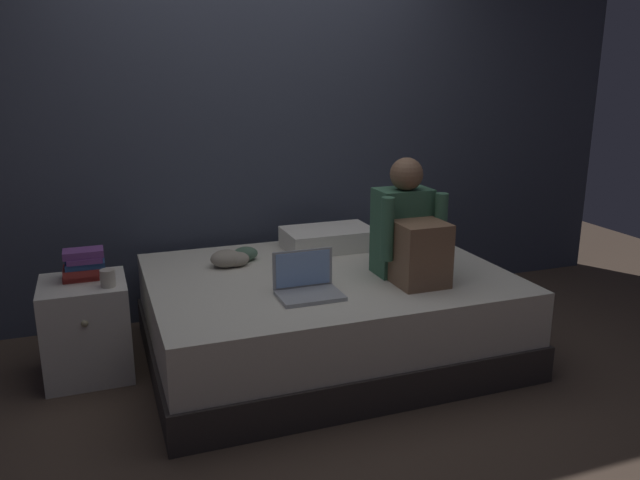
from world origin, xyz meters
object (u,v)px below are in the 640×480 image
(nightstand, at_px, (87,329))
(book_stack, at_px, (83,264))
(laptop, at_px, (307,284))
(pillow, at_px, (328,239))
(clothes_pile, at_px, (234,257))
(bed, at_px, (326,313))
(person_sitting, at_px, (410,233))
(mug, at_px, (108,278))

(nightstand, relative_size, book_stack, 2.44)
(laptop, xyz_separation_m, pillow, (0.41, 0.76, 0.01))
(book_stack, bearing_deg, pillow, 7.94)
(clothes_pile, bearing_deg, laptop, -69.14)
(book_stack, bearing_deg, laptop, -27.68)
(laptop, relative_size, pillow, 0.57)
(nightstand, distance_m, pillow, 1.53)
(bed, bearing_deg, person_sitting, -31.58)
(pillow, xyz_separation_m, mug, (-1.35, -0.37, 0.01))
(bed, xyz_separation_m, laptop, (-0.22, -0.31, 0.31))
(bed, relative_size, book_stack, 9.23)
(book_stack, bearing_deg, person_sitting, -16.16)
(bed, xyz_separation_m, book_stack, (-1.28, 0.25, 0.36))
(person_sitting, height_order, mug, person_sitting)
(laptop, relative_size, book_stack, 1.48)
(book_stack, height_order, clothes_pile, book_stack)
(laptop, bearing_deg, mug, 157.57)
(laptop, bearing_deg, pillow, 61.91)
(person_sitting, xyz_separation_m, book_stack, (-1.68, 0.49, -0.14))
(nightstand, distance_m, person_sitting, 1.81)
(pillow, height_order, book_stack, book_stack)
(person_sitting, bearing_deg, mug, 168.43)
(pillow, distance_m, book_stack, 1.48)
(nightstand, height_order, laptop, laptop)
(laptop, bearing_deg, book_stack, 152.32)
(laptop, distance_m, book_stack, 1.20)
(person_sitting, relative_size, pillow, 1.17)
(person_sitting, distance_m, pillow, 0.74)
(bed, relative_size, clothes_pile, 6.65)
(pillow, bearing_deg, person_sitting, -73.31)
(person_sitting, bearing_deg, bed, 148.42)
(bed, xyz_separation_m, nightstand, (-1.30, 0.20, 0.02))
(book_stack, distance_m, mug, 0.21)
(pillow, height_order, clothes_pile, pillow)
(nightstand, xyz_separation_m, book_stack, (0.02, 0.05, 0.35))
(clothes_pile, bearing_deg, mug, -161.72)
(nightstand, bearing_deg, book_stack, 71.52)
(person_sitting, distance_m, laptop, 0.65)
(person_sitting, height_order, laptop, person_sitting)
(person_sitting, xyz_separation_m, clothes_pile, (-0.85, 0.55, -0.20))
(mug, bearing_deg, book_stack, 124.61)
(laptop, xyz_separation_m, book_stack, (-1.06, 0.56, 0.06))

